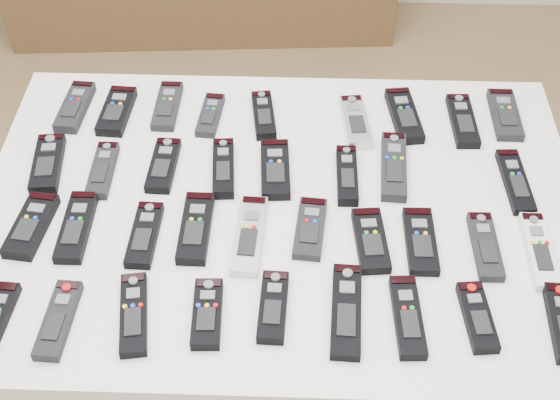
{
  "coord_description": "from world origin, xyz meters",
  "views": [
    {
      "loc": [
        0.18,
        -1.18,
        1.94
      ],
      "look_at": [
        0.14,
        -0.07,
        0.8
      ],
      "focal_mm": 50.0,
      "sensor_mm": 36.0,
      "label": 1
    }
  ],
  "objects_px": {
    "remote_5": "(356,122)",
    "remote_20": "(196,228)",
    "remote_22": "(310,228)",
    "remote_15": "(394,166)",
    "remote_0": "(75,107)",
    "remote_13": "(275,169)",
    "remote_17": "(31,226)",
    "remote_19": "(145,235)",
    "remote_29": "(134,314)",
    "remote_10": "(103,170)",
    "remote_31": "(273,307)",
    "remote_23": "(371,240)",
    "remote_24": "(421,241)",
    "remote_21": "(249,235)",
    "remote_6": "(404,116)",
    "remote_18": "(76,227)",
    "remote_30": "(207,314)",
    "remote_7": "(463,121)",
    "remote_4": "(264,115)",
    "remote_34": "(477,317)",
    "remote_11": "(163,165)",
    "remote_12": "(223,168)",
    "remote_9": "(48,163)",
    "remote_3": "(210,115)",
    "remote_8": "(505,115)",
    "remote_16": "(515,181)",
    "remote_28": "(58,320)",
    "remote_33": "(408,317)",
    "remote_1": "(117,111)",
    "remote_26": "(539,251)",
    "remote_25": "(485,246)"
  },
  "relations": [
    {
      "from": "remote_11",
      "to": "remote_31",
      "type": "height_order",
      "value": "remote_31"
    },
    {
      "from": "remote_3",
      "to": "remote_6",
      "type": "distance_m",
      "value": 0.45
    },
    {
      "from": "remote_11",
      "to": "remote_15",
      "type": "distance_m",
      "value": 0.5
    },
    {
      "from": "remote_16",
      "to": "remote_18",
      "type": "height_order",
      "value": "remote_18"
    },
    {
      "from": "remote_28",
      "to": "remote_3",
      "type": "bearing_deg",
      "value": 72.54
    },
    {
      "from": "remote_13",
      "to": "remote_34",
      "type": "bearing_deg",
      "value": -48.05
    },
    {
      "from": "remote_11",
      "to": "remote_21",
      "type": "height_order",
      "value": "same"
    },
    {
      "from": "remote_12",
      "to": "remote_31",
      "type": "relative_size",
      "value": 1.11
    },
    {
      "from": "remote_1",
      "to": "remote_12",
      "type": "height_order",
      "value": "same"
    },
    {
      "from": "remote_18",
      "to": "remote_22",
      "type": "bearing_deg",
      "value": 1.17
    },
    {
      "from": "remote_6",
      "to": "remote_7",
      "type": "height_order",
      "value": "remote_6"
    },
    {
      "from": "remote_6",
      "to": "remote_21",
      "type": "height_order",
      "value": "remote_6"
    },
    {
      "from": "remote_7",
      "to": "remote_12",
      "type": "distance_m",
      "value": 0.56
    },
    {
      "from": "remote_5",
      "to": "remote_24",
      "type": "height_order",
      "value": "remote_5"
    },
    {
      "from": "remote_0",
      "to": "remote_13",
      "type": "distance_m",
      "value": 0.51
    },
    {
      "from": "remote_9",
      "to": "remote_10",
      "type": "distance_m",
      "value": 0.12
    },
    {
      "from": "remote_10",
      "to": "remote_23",
      "type": "height_order",
      "value": "same"
    },
    {
      "from": "remote_13",
      "to": "remote_17",
      "type": "relative_size",
      "value": 1.03
    },
    {
      "from": "remote_25",
      "to": "remote_29",
      "type": "distance_m",
      "value": 0.69
    },
    {
      "from": "remote_28",
      "to": "remote_24",
      "type": "bearing_deg",
      "value": 20.52
    },
    {
      "from": "remote_10",
      "to": "remote_31",
      "type": "xyz_separation_m",
      "value": [
        0.38,
        -0.35,
        0.0
      ]
    },
    {
      "from": "remote_26",
      "to": "remote_30",
      "type": "distance_m",
      "value": 0.65
    },
    {
      "from": "remote_4",
      "to": "remote_15",
      "type": "height_order",
      "value": "remote_15"
    },
    {
      "from": "remote_22",
      "to": "remote_15",
      "type": "bearing_deg",
      "value": 51.18
    },
    {
      "from": "remote_4",
      "to": "remote_10",
      "type": "xyz_separation_m",
      "value": [
        -0.34,
        -0.2,
        0.0
      ]
    },
    {
      "from": "remote_19",
      "to": "remote_29",
      "type": "xyz_separation_m",
      "value": [
        0.01,
        -0.19,
        0.0
      ]
    },
    {
      "from": "remote_6",
      "to": "remote_30",
      "type": "distance_m",
      "value": 0.7
    },
    {
      "from": "remote_10",
      "to": "remote_20",
      "type": "bearing_deg",
      "value": -36.9
    },
    {
      "from": "remote_1",
      "to": "remote_30",
      "type": "height_order",
      "value": "same"
    },
    {
      "from": "remote_6",
      "to": "remote_10",
      "type": "height_order",
      "value": "remote_6"
    },
    {
      "from": "remote_3",
      "to": "remote_7",
      "type": "distance_m",
      "value": 0.58
    },
    {
      "from": "remote_30",
      "to": "remote_33",
      "type": "height_order",
      "value": "same"
    },
    {
      "from": "remote_8",
      "to": "remote_30",
      "type": "xyz_separation_m",
      "value": [
        -0.63,
        -0.59,
        0.0
      ]
    },
    {
      "from": "remote_5",
      "to": "remote_20",
      "type": "xyz_separation_m",
      "value": [
        -0.33,
        -0.34,
        0.0
      ]
    },
    {
      "from": "remote_19",
      "to": "remote_29",
      "type": "relative_size",
      "value": 0.93
    },
    {
      "from": "remote_19",
      "to": "remote_23",
      "type": "height_order",
      "value": "remote_23"
    },
    {
      "from": "remote_7",
      "to": "remote_4",
      "type": "bearing_deg",
      "value": 177.57
    },
    {
      "from": "remote_3",
      "to": "remote_23",
      "type": "height_order",
      "value": "remote_23"
    },
    {
      "from": "remote_3",
      "to": "remote_4",
      "type": "bearing_deg",
      "value": 6.37
    },
    {
      "from": "remote_8",
      "to": "remote_16",
      "type": "xyz_separation_m",
      "value": [
        -0.02,
        -0.22,
        -0.0
      ]
    },
    {
      "from": "remote_28",
      "to": "remote_31",
      "type": "xyz_separation_m",
      "value": [
        0.38,
        0.04,
        0.0
      ]
    },
    {
      "from": "remote_23",
      "to": "remote_24",
      "type": "height_order",
      "value": "remote_23"
    },
    {
      "from": "remote_24",
      "to": "remote_6",
      "type": "bearing_deg",
      "value": 89.79
    },
    {
      "from": "remote_11",
      "to": "remote_25",
      "type": "bearing_deg",
      "value": -15.19
    },
    {
      "from": "remote_5",
      "to": "remote_17",
      "type": "bearing_deg",
      "value": -159.08
    },
    {
      "from": "remote_21",
      "to": "remote_30",
      "type": "xyz_separation_m",
      "value": [
        -0.06,
        -0.19,
        0.0
      ]
    },
    {
      "from": "remote_4",
      "to": "remote_6",
      "type": "bearing_deg",
      "value": -6.12
    },
    {
      "from": "remote_3",
      "to": "remote_7",
      "type": "bearing_deg",
      "value": 4.99
    },
    {
      "from": "remote_7",
      "to": "remote_33",
      "type": "height_order",
      "value": "remote_33"
    },
    {
      "from": "remote_21",
      "to": "remote_10",
      "type": "bearing_deg",
      "value": 154.99
    }
  ]
}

